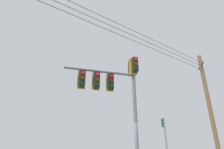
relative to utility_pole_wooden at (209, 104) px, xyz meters
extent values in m
cylinder|color=slate|center=(7.59, -4.29, -1.80)|extent=(0.20, 0.20, 5.95)
cylinder|color=slate|center=(8.88, -5.82, 0.53)|extent=(2.70, 3.15, 0.14)
cube|color=black|center=(7.82, -4.09, 1.08)|extent=(0.42, 0.42, 0.90)
cube|color=#B29319|center=(7.69, -4.20, 1.08)|extent=(0.32, 0.36, 1.04)
cylinder|color=red|center=(7.94, -3.99, 1.38)|extent=(0.15, 0.17, 0.20)
cylinder|color=#3C2703|center=(7.94, -3.99, 1.08)|extent=(0.15, 0.17, 0.20)
cylinder|color=black|center=(7.94, -3.99, 0.78)|extent=(0.15, 0.17, 0.20)
cube|color=black|center=(7.36, -4.48, 1.08)|extent=(0.42, 0.42, 0.90)
cube|color=#B29319|center=(7.49, -4.37, 1.08)|extent=(0.32, 0.36, 1.04)
cylinder|color=red|center=(7.23, -4.59, 1.38)|extent=(0.15, 0.17, 0.20)
cylinder|color=#3C2703|center=(7.23, -4.59, 1.08)|extent=(0.15, 0.17, 0.20)
cylinder|color=black|center=(7.23, -4.59, 0.78)|extent=(0.15, 0.17, 0.20)
cube|color=black|center=(8.49, -5.36, -0.02)|extent=(0.42, 0.42, 0.90)
cube|color=#B29319|center=(8.36, -5.47, -0.02)|extent=(0.31, 0.37, 1.04)
cylinder|color=red|center=(8.62, -5.25, 0.28)|extent=(0.15, 0.17, 0.20)
cylinder|color=#3C2703|center=(8.62, -5.25, -0.02)|extent=(0.15, 0.17, 0.20)
cylinder|color=black|center=(8.62, -5.25, -0.32)|extent=(0.15, 0.17, 0.20)
cube|color=black|center=(9.01, -5.97, -0.02)|extent=(0.42, 0.42, 0.90)
cube|color=#B29319|center=(8.89, -6.08, -0.02)|extent=(0.33, 0.35, 1.04)
cylinder|color=red|center=(9.13, -5.86, 0.28)|extent=(0.16, 0.17, 0.20)
cylinder|color=#3C2703|center=(9.13, -5.86, -0.02)|extent=(0.16, 0.17, 0.20)
cylinder|color=black|center=(9.13, -5.86, -0.32)|extent=(0.16, 0.17, 0.20)
cube|color=black|center=(9.53, -6.58, -0.02)|extent=(0.42, 0.42, 0.90)
cube|color=#B29319|center=(9.41, -6.70, -0.02)|extent=(0.33, 0.35, 1.04)
cylinder|color=red|center=(9.65, -6.47, 0.28)|extent=(0.16, 0.17, 0.20)
cylinder|color=#3C2703|center=(9.65, -6.47, -0.02)|extent=(0.16, 0.17, 0.20)
cylinder|color=black|center=(9.65, -6.47, -0.32)|extent=(0.16, 0.17, 0.20)
cylinder|color=brown|center=(0.00, 0.00, -0.08)|extent=(0.33, 0.33, 9.37)
cube|color=brown|center=(0.00, 0.00, 3.59)|extent=(1.66, 0.45, 0.12)
cube|color=#0C7238|center=(9.69, -2.56, -2.57)|extent=(0.26, 0.10, 0.32)
cube|color=white|center=(9.69, -2.57, -2.57)|extent=(0.20, 0.06, 0.26)
cylinder|color=black|center=(8.35, -4.72, 2.97)|extent=(16.70, 9.46, 0.49)
cylinder|color=black|center=(8.35, -4.72, 3.36)|extent=(16.70, 9.46, 0.49)
cylinder|color=black|center=(8.35, -4.72, 3.76)|extent=(16.70, 9.46, 0.49)
camera|label=1|loc=(17.08, -1.47, -3.46)|focal=28.69mm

